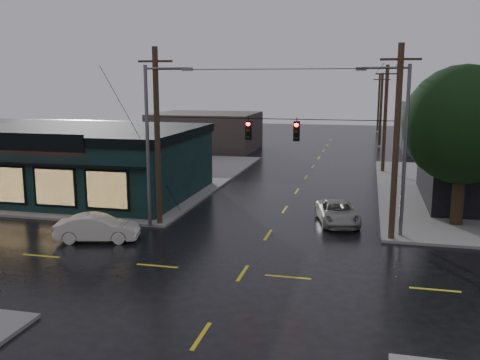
% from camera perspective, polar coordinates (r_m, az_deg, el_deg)
% --- Properties ---
extents(ground_plane, '(160.00, 160.00, 0.00)m').
position_cam_1_polar(ground_plane, '(23.78, 0.29, -9.92)').
color(ground_plane, black).
extents(sidewalk_nw, '(28.00, 28.00, 0.15)m').
position_cam_1_polar(sidewalk_nw, '(49.35, -17.26, 0.53)').
color(sidewalk_nw, gray).
rests_on(sidewalk_nw, ground).
extents(pizza_shop, '(16.30, 12.34, 4.90)m').
position_cam_1_polar(pizza_shop, '(40.45, -16.43, 1.99)').
color(pizza_shop, black).
rests_on(pizza_shop, ground).
extents(corner_tree, '(6.68, 6.68, 9.08)m').
position_cam_1_polar(corner_tree, '(32.49, 22.73, 5.44)').
color(corner_tree, black).
rests_on(corner_tree, ground).
extents(utility_pole_nw, '(2.00, 0.32, 10.15)m').
position_cam_1_polar(utility_pole_nw, '(31.60, -8.55, -4.80)').
color(utility_pole_nw, '#312416').
rests_on(utility_pole_nw, ground).
extents(utility_pole_ne, '(2.00, 0.32, 10.15)m').
position_cam_1_polar(utility_pole_ne, '(29.42, 15.79, -6.26)').
color(utility_pole_ne, '#312416').
rests_on(utility_pole_ne, ground).
extents(utility_pole_far_a, '(2.00, 0.32, 9.65)m').
position_cam_1_polar(utility_pole_far_a, '(50.39, 14.94, 0.76)').
color(utility_pole_far_a, '#312416').
rests_on(utility_pole_far_a, ground).
extents(utility_pole_far_b, '(2.00, 0.32, 9.15)m').
position_cam_1_polar(utility_pole_far_b, '(70.19, 14.61, 3.49)').
color(utility_pole_far_b, '#312416').
rests_on(utility_pole_far_b, ground).
extents(utility_pole_far_c, '(2.00, 0.32, 9.15)m').
position_cam_1_polar(utility_pole_far_c, '(90.07, 14.43, 5.02)').
color(utility_pole_far_c, '#312416').
rests_on(utility_pole_far_c, ground).
extents(span_signal_assembly, '(13.00, 0.48, 1.23)m').
position_cam_1_polar(span_signal_assembly, '(28.74, 3.47, 5.33)').
color(span_signal_assembly, black).
rests_on(span_signal_assembly, ground).
extents(streetlight_nw, '(5.40, 0.30, 9.15)m').
position_cam_1_polar(streetlight_nw, '(31.09, -9.55, -5.08)').
color(streetlight_nw, '#5D5F61').
rests_on(streetlight_nw, ground).
extents(streetlight_ne, '(5.40, 0.30, 9.15)m').
position_cam_1_polar(streetlight_ne, '(30.12, 16.70, -5.91)').
color(streetlight_ne, '#5D5F61').
rests_on(streetlight_ne, ground).
extents(bg_building_west, '(12.00, 10.00, 4.40)m').
position_cam_1_polar(bg_building_west, '(64.86, -3.66, 5.21)').
color(bg_building_west, '#3A312A').
rests_on(bg_building_west, ground).
extents(bg_building_east, '(14.00, 12.00, 5.60)m').
position_cam_1_polar(bg_building_east, '(67.79, 22.84, 5.14)').
color(bg_building_east, '#27272C').
rests_on(bg_building_east, ground).
extents(sedan_cream, '(4.53, 2.53, 1.41)m').
position_cam_1_polar(sedan_cream, '(29.09, -14.97, -4.96)').
color(sedan_cream, beige).
rests_on(sedan_cream, ground).
extents(suv_silver, '(3.16, 5.02, 1.29)m').
position_cam_1_polar(suv_silver, '(32.03, 10.35, -3.45)').
color(suv_silver, '#98968C').
rests_on(suv_silver, ground).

